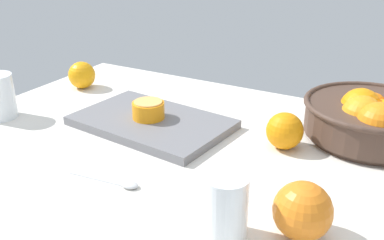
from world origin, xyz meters
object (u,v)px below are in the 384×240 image
(second_glass, at_px, (226,211))
(cutting_board, at_px, (152,122))
(loose_orange_3, at_px, (82,75))
(loose_orange_1, at_px, (303,211))
(fruit_bowl, at_px, (372,118))
(spoon, at_px, (115,182))
(loose_orange_2, at_px, (285,131))
(orange_half_0, at_px, (148,110))

(second_glass, distance_m, cutting_board, 0.41)
(second_glass, distance_m, loose_orange_3, 0.74)
(cutting_board, height_order, loose_orange_1, loose_orange_1)
(cutting_board, bearing_deg, loose_orange_1, -28.08)
(fruit_bowl, xyz_separation_m, spoon, (-0.36, -0.41, -0.05))
(cutting_board, height_order, loose_orange_2, loose_orange_2)
(second_glass, height_order, cutting_board, second_glass)
(fruit_bowl, bearing_deg, spoon, -131.66)
(fruit_bowl, height_order, spoon, fruit_bowl)
(orange_half_0, height_order, loose_orange_3, loose_orange_3)
(loose_orange_2, bearing_deg, loose_orange_3, 172.46)
(fruit_bowl, xyz_separation_m, loose_orange_3, (-0.76, -0.04, -0.01))
(fruit_bowl, height_order, loose_orange_3, fruit_bowl)
(fruit_bowl, distance_m, second_glass, 0.46)
(loose_orange_1, xyz_separation_m, spoon, (-0.33, -0.02, -0.04))
(cutting_board, relative_size, loose_orange_1, 3.93)
(orange_half_0, bearing_deg, spoon, -69.61)
(spoon, bearing_deg, loose_orange_1, 3.24)
(loose_orange_3, bearing_deg, loose_orange_1, -25.32)
(loose_orange_1, distance_m, spoon, 0.33)
(fruit_bowl, height_order, loose_orange_2, fruit_bowl)
(second_glass, height_order, loose_orange_3, second_glass)
(orange_half_0, relative_size, loose_orange_2, 0.96)
(spoon, bearing_deg, cutting_board, 108.76)
(orange_half_0, bearing_deg, second_glass, -40.38)
(spoon, bearing_deg, loose_orange_3, 137.70)
(loose_orange_1, bearing_deg, loose_orange_3, 154.68)
(fruit_bowl, height_order, second_glass, fruit_bowl)
(loose_orange_1, bearing_deg, second_glass, -150.62)
(second_glass, relative_size, loose_orange_1, 1.15)
(cutting_board, relative_size, spoon, 2.39)
(fruit_bowl, xyz_separation_m, loose_orange_1, (-0.03, -0.39, -0.01))
(orange_half_0, height_order, loose_orange_1, loose_orange_1)
(loose_orange_2, distance_m, spoon, 0.35)
(cutting_board, relative_size, loose_orange_2, 4.51)
(second_glass, xyz_separation_m, loose_orange_1, (0.10, 0.05, 0.00))
(loose_orange_2, xyz_separation_m, spoon, (-0.21, -0.28, -0.03))
(second_glass, distance_m, loose_orange_2, 0.32)
(fruit_bowl, bearing_deg, cutting_board, -158.92)
(orange_half_0, distance_m, spoon, 0.25)
(fruit_bowl, relative_size, loose_orange_2, 3.78)
(orange_half_0, distance_m, loose_orange_2, 0.31)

